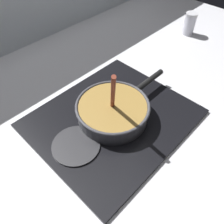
# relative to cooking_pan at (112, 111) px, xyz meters

# --- Properties ---
(ground) EXTENTS (2.40, 1.60, 0.04)m
(ground) POSITION_rel_cooking_pan_xyz_m (0.00, -0.10, -0.07)
(ground) COLOR #B7B7BC
(hob_plate) EXTENTS (0.56, 0.48, 0.01)m
(hob_plate) POSITION_rel_cooking_pan_xyz_m (-0.00, 0.00, -0.04)
(hob_plate) COLOR black
(hob_plate) RESTS_ON ground
(burner_ring) EXTENTS (0.17, 0.17, 0.01)m
(burner_ring) POSITION_rel_cooking_pan_xyz_m (-0.00, 0.00, -0.03)
(burner_ring) COLOR #592D0C
(burner_ring) RESTS_ON hob_plate
(spare_burner) EXTENTS (0.16, 0.16, 0.01)m
(spare_burner) POSITION_rel_cooking_pan_xyz_m (-0.17, 0.00, -0.03)
(spare_burner) COLOR #262628
(spare_burner) RESTS_ON hob_plate
(cooking_pan) EXTENTS (0.43, 0.26, 0.26)m
(cooking_pan) POSITION_rel_cooking_pan_xyz_m (0.00, 0.00, 0.00)
(cooking_pan) COLOR #38383D
(cooking_pan) RESTS_ON hob_plate
(condiment_jar) EXTENTS (0.06, 0.06, 0.12)m
(condiment_jar) POSITION_rel_cooking_pan_xyz_m (0.75, 0.14, 0.01)
(condiment_jar) COLOR silver
(condiment_jar) RESTS_ON ground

